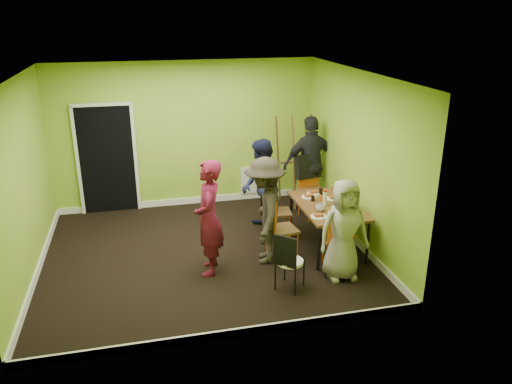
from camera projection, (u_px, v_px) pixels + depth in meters
ground at (205, 253)px, 7.96m from camera, size 5.00×5.00×0.00m
room_walls at (201, 195)px, 7.66m from camera, size 5.04×4.54×2.82m
dining_table at (328, 208)px, 7.94m from camera, size 0.90×1.50×0.75m
chair_left_far at (274, 207)px, 8.38m from camera, size 0.44×0.44×0.96m
chair_left_near at (277, 224)px, 7.63m from camera, size 0.47×0.47×1.02m
chair_back_end at (309, 173)px, 9.25m from camera, size 0.56×0.63×1.15m
chair_front_end at (339, 235)px, 7.28m from camera, size 0.49×0.49×1.00m
chair_bentwood at (288, 259)px, 6.79m from camera, size 0.47×0.47×0.85m
easel at (291, 160)px, 9.70m from camera, size 0.73×0.69×1.82m
plate_near_left at (309, 197)px, 8.23m from camera, size 0.24×0.24×0.01m
plate_near_right at (319, 217)px, 7.45m from camera, size 0.24×0.24×0.01m
plate_far_back at (314, 193)px, 8.39m from camera, size 0.23×0.23×0.01m
plate_far_front at (338, 216)px, 7.45m from camera, size 0.24×0.24×0.01m
plate_wall_back at (333, 198)px, 8.16m from camera, size 0.26×0.26×0.01m
plate_wall_front at (347, 209)px, 7.74m from camera, size 0.26×0.26×0.01m
thermos at (325, 198)px, 7.88m from camera, size 0.07×0.07×0.22m
blue_bottle at (353, 204)px, 7.67m from camera, size 0.07×0.07×0.21m
orange_bottle at (321, 199)px, 8.06m from camera, size 0.03×0.03×0.08m
glass_mid at (313, 198)px, 8.06m from camera, size 0.06×0.06×0.08m
glass_back at (321, 191)px, 8.35m from camera, size 0.06×0.06×0.10m
glass_front at (342, 212)px, 7.48m from camera, size 0.06×0.06×0.10m
cup_a at (320, 208)px, 7.65m from camera, size 0.13×0.13×0.10m
cup_b at (337, 199)px, 8.03m from camera, size 0.10×0.10×0.09m
person_standing at (209, 218)px, 7.14m from camera, size 0.53×0.70×1.72m
person_left_far at (261, 187)px, 8.45m from camera, size 0.63×0.81×1.65m
person_left_near at (265, 211)px, 7.48m from camera, size 0.85×1.18×1.65m
person_back_end at (311, 164)px, 9.37m from camera, size 1.09×0.47×1.84m
person_front_end at (344, 230)px, 7.03m from camera, size 0.73×0.47×1.49m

